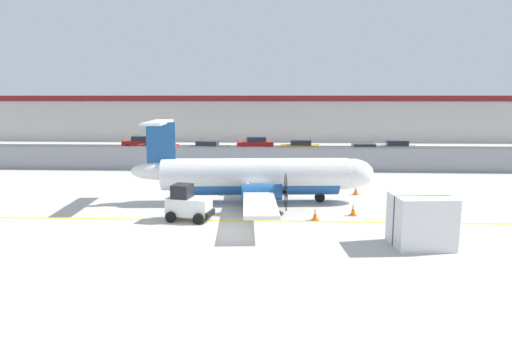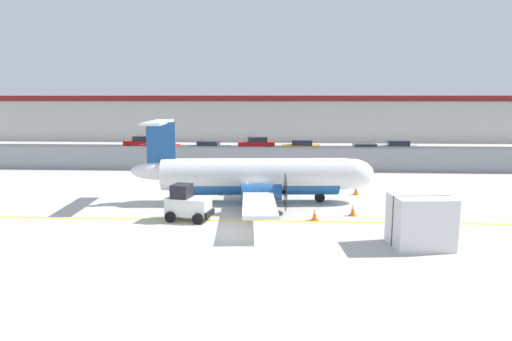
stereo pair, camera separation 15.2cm
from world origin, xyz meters
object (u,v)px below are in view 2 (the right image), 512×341
object	(u,v)px
ground_crew_worker	(247,196)
parked_car_3	(256,144)
traffic_cone_near_left	(356,190)
parked_car_2	(210,148)
traffic_cone_near_right	(353,210)
parked_car_5	(363,152)
traffic_cone_far_left	(315,214)
baggage_tug	(187,204)
commuter_airplane	(259,176)
parked_car_4	(301,147)
parked_car_1	(159,147)
parked_car_6	(397,148)
cargo_container	(420,221)
parked_car_0	(143,143)

from	to	relation	value
ground_crew_worker	parked_car_3	xyz separation A→B (m)	(-1.00, 28.73, -0.06)
traffic_cone_near_left	parked_car_2	xyz separation A→B (m)	(-12.52, 18.61, 0.58)
traffic_cone_near_right	parked_car_5	distance (m)	22.33
traffic_cone_near_right	traffic_cone_far_left	distance (m)	2.38
traffic_cone_far_left	baggage_tug	bearing A→B (deg)	-177.28
commuter_airplane	ground_crew_worker	world-z (taller)	commuter_airplane
commuter_airplane	ground_crew_worker	bearing A→B (deg)	-107.11
commuter_airplane	parked_car_4	bearing A→B (deg)	77.04
traffic_cone_near_right	parked_car_1	distance (m)	30.63
traffic_cone_near_right	parked_car_2	size ratio (longest dim) A/B	0.15
commuter_airplane	parked_car_3	size ratio (longest dim) A/B	3.66
ground_crew_worker	parked_car_5	world-z (taller)	same
baggage_tug	parked_car_5	xyz separation A→B (m)	(13.09, 23.27, 0.04)
traffic_cone_near_left	parked_car_5	bearing A→B (deg)	78.52
traffic_cone_far_left	parked_car_4	world-z (taller)	parked_car_4
parked_car_6	parked_car_3	bearing A→B (deg)	-7.53
ground_crew_worker	traffic_cone_near_right	world-z (taller)	ground_crew_worker
cargo_container	traffic_cone_near_left	bearing A→B (deg)	90.34
parked_car_2	parked_car_5	bearing A→B (deg)	-3.07
ground_crew_worker	traffic_cone_far_left	world-z (taller)	ground_crew_worker
commuter_airplane	parked_car_1	xyz separation A→B (m)	(-12.09, 22.47, -0.71)
cargo_container	traffic_cone_near_right	distance (m)	5.44
traffic_cone_near_right	parked_car_0	bearing A→B (deg)	124.60
ground_crew_worker	parked_car_6	xyz separation A→B (m)	(14.41, 25.24, -0.06)
ground_crew_worker	parked_car_2	world-z (taller)	same
parked_car_1	ground_crew_worker	bearing A→B (deg)	-60.46
cargo_container	parked_car_2	distance (m)	31.93
parked_car_0	parked_car_6	distance (m)	29.43
baggage_tug	parked_car_6	world-z (taller)	baggage_tug
commuter_airplane	traffic_cone_near_left	bearing A→B (deg)	17.85
ground_crew_worker	commuter_airplane	bearing A→B (deg)	104.81
traffic_cone_near_left	cargo_container	bearing A→B (deg)	-84.38
parked_car_4	ground_crew_worker	bearing A→B (deg)	84.50
traffic_cone_near_left	parked_car_4	bearing A→B (deg)	97.60
traffic_cone_near_right	ground_crew_worker	bearing A→B (deg)	176.91
commuter_airplane	parked_car_1	size ratio (longest dim) A/B	3.71
parked_car_0	traffic_cone_near_left	bearing A→B (deg)	129.79
traffic_cone_near_right	traffic_cone_near_left	bearing A→B (deg)	79.07
ground_crew_worker	parked_car_2	distance (m)	24.33
parked_car_3	parked_car_2	bearing A→B (deg)	39.15
traffic_cone_far_left	parked_car_6	xyz separation A→B (m)	(10.78, 26.62, 0.58)
traffic_cone_near_right	commuter_airplane	bearing A→B (deg)	151.30
ground_crew_worker	parked_car_2	xyz separation A→B (m)	(-5.74, 23.64, -0.06)
cargo_container	parked_car_1	world-z (taller)	cargo_container
traffic_cone_near_left	baggage_tug	bearing A→B (deg)	-145.34
baggage_tug	cargo_container	xyz separation A→B (m)	(10.75, -3.59, 0.24)
parked_car_2	ground_crew_worker	bearing A→B (deg)	-72.03
ground_crew_worker	traffic_cone_near_left	world-z (taller)	ground_crew_worker
parked_car_1	baggage_tug	bearing A→B (deg)	-67.41
parked_car_1	parked_car_4	xyz separation A→B (m)	(15.59, 0.29, 0.00)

